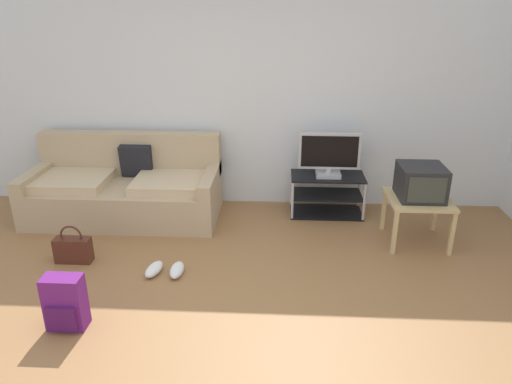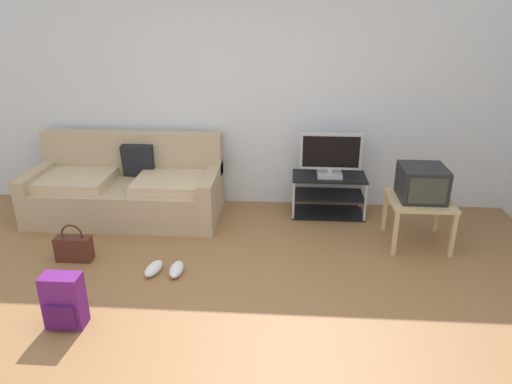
{
  "view_description": "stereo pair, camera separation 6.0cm",
  "coord_description": "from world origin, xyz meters",
  "px_view_note": "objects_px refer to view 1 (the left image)",
  "views": [
    {
      "loc": [
        0.36,
        -2.99,
        2.29
      ],
      "look_at": [
        0.14,
        1.09,
        0.65
      ],
      "focal_mm": 33.25,
      "sensor_mm": 36.0,
      "label": 1
    },
    {
      "loc": [
        0.42,
        -2.99,
        2.29
      ],
      "look_at": [
        0.14,
        1.09,
        0.65
      ],
      "focal_mm": 33.25,
      "sensor_mm": 36.0,
      "label": 2
    }
  ],
  "objects_px": {
    "tv_stand": "(327,195)",
    "crt_tv": "(421,182)",
    "couch": "(126,189)",
    "flat_tv": "(329,155)",
    "backpack": "(65,303)",
    "sneakers_pair": "(165,270)",
    "side_table": "(418,204)",
    "handbag": "(73,249)"
  },
  "relations": [
    {
      "from": "tv_stand",
      "to": "crt_tv",
      "type": "bearing_deg",
      "value": -37.2
    },
    {
      "from": "backpack",
      "to": "side_table",
      "type": "bearing_deg",
      "value": 34.1
    },
    {
      "from": "handbag",
      "to": "sneakers_pair",
      "type": "relative_size",
      "value": 1.05
    },
    {
      "from": "couch",
      "to": "flat_tv",
      "type": "bearing_deg",
      "value": 3.72
    },
    {
      "from": "flat_tv",
      "to": "crt_tv",
      "type": "height_order",
      "value": "flat_tv"
    },
    {
      "from": "crt_tv",
      "to": "backpack",
      "type": "xyz_separation_m",
      "value": [
        -2.97,
        -1.57,
        -0.43
      ]
    },
    {
      "from": "side_table",
      "to": "sneakers_pair",
      "type": "distance_m",
      "value": 2.55
    },
    {
      "from": "flat_tv",
      "to": "backpack",
      "type": "distance_m",
      "value": 3.09
    },
    {
      "from": "couch",
      "to": "backpack",
      "type": "xyz_separation_m",
      "value": [
        0.17,
        -2.04,
        -0.11
      ]
    },
    {
      "from": "couch",
      "to": "flat_tv",
      "type": "xyz_separation_m",
      "value": [
        2.29,
        0.15,
        0.39
      ]
    },
    {
      "from": "side_table",
      "to": "flat_tv",
      "type": "bearing_deg",
      "value": 143.07
    },
    {
      "from": "crt_tv",
      "to": "backpack",
      "type": "relative_size",
      "value": 1.04
    },
    {
      "from": "crt_tv",
      "to": "backpack",
      "type": "height_order",
      "value": "crt_tv"
    },
    {
      "from": "sneakers_pair",
      "to": "backpack",
      "type": "bearing_deg",
      "value": -125.71
    },
    {
      "from": "tv_stand",
      "to": "crt_tv",
      "type": "height_order",
      "value": "crt_tv"
    },
    {
      "from": "flat_tv",
      "to": "side_table",
      "type": "height_order",
      "value": "flat_tv"
    },
    {
      "from": "couch",
      "to": "sneakers_pair",
      "type": "distance_m",
      "value": 1.48
    },
    {
      "from": "crt_tv",
      "to": "backpack",
      "type": "bearing_deg",
      "value": -152.15
    },
    {
      "from": "couch",
      "to": "flat_tv",
      "type": "distance_m",
      "value": 2.33
    },
    {
      "from": "tv_stand",
      "to": "flat_tv",
      "type": "distance_m",
      "value": 0.48
    },
    {
      "from": "flat_tv",
      "to": "handbag",
      "type": "relative_size",
      "value": 1.82
    },
    {
      "from": "tv_stand",
      "to": "backpack",
      "type": "height_order",
      "value": "tv_stand"
    },
    {
      "from": "couch",
      "to": "tv_stand",
      "type": "xyz_separation_m",
      "value": [
        2.29,
        0.17,
        -0.09
      ]
    },
    {
      "from": "tv_stand",
      "to": "handbag",
      "type": "bearing_deg",
      "value": -153.16
    },
    {
      "from": "flat_tv",
      "to": "handbag",
      "type": "height_order",
      "value": "flat_tv"
    },
    {
      "from": "tv_stand",
      "to": "side_table",
      "type": "xyz_separation_m",
      "value": [
        0.85,
        -0.66,
        0.18
      ]
    },
    {
      "from": "side_table",
      "to": "sneakers_pair",
      "type": "relative_size",
      "value": 1.69
    },
    {
      "from": "flat_tv",
      "to": "handbag",
      "type": "xyz_separation_m",
      "value": [
        -2.47,
        -1.23,
        -0.58
      ]
    },
    {
      "from": "handbag",
      "to": "couch",
      "type": "bearing_deg",
      "value": 80.39
    },
    {
      "from": "handbag",
      "to": "sneakers_pair",
      "type": "xyz_separation_m",
      "value": [
        0.92,
        -0.18,
        -0.09
      ]
    },
    {
      "from": "couch",
      "to": "tv_stand",
      "type": "relative_size",
      "value": 2.54
    },
    {
      "from": "backpack",
      "to": "sneakers_pair",
      "type": "xyz_separation_m",
      "value": [
        0.56,
        0.78,
        -0.17
      ]
    },
    {
      "from": "handbag",
      "to": "sneakers_pair",
      "type": "distance_m",
      "value": 0.94
    },
    {
      "from": "tv_stand",
      "to": "flat_tv",
      "type": "relative_size",
      "value": 1.21
    },
    {
      "from": "side_table",
      "to": "handbag",
      "type": "height_order",
      "value": "side_table"
    },
    {
      "from": "crt_tv",
      "to": "sneakers_pair",
      "type": "bearing_deg",
      "value": -161.87
    },
    {
      "from": "crt_tv",
      "to": "sneakers_pair",
      "type": "height_order",
      "value": "crt_tv"
    },
    {
      "from": "handbag",
      "to": "flat_tv",
      "type": "bearing_deg",
      "value": 26.43
    },
    {
      "from": "tv_stand",
      "to": "flat_tv",
      "type": "bearing_deg",
      "value": -90.0
    },
    {
      "from": "backpack",
      "to": "handbag",
      "type": "distance_m",
      "value": 1.02
    },
    {
      "from": "flat_tv",
      "to": "couch",
      "type": "bearing_deg",
      "value": -176.28
    },
    {
      "from": "tv_stand",
      "to": "backpack",
      "type": "xyz_separation_m",
      "value": [
        -2.12,
        -2.21,
        -0.02
      ]
    }
  ]
}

